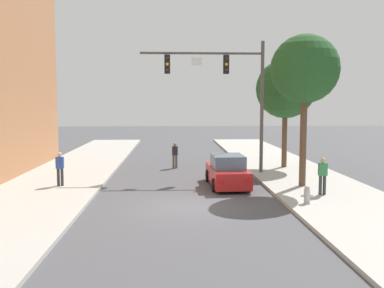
% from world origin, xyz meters
% --- Properties ---
extents(ground_plane, '(120.00, 120.00, 0.00)m').
position_xyz_m(ground_plane, '(0.00, 0.00, 0.00)').
color(ground_plane, '#4C4C51').
extents(sidewalk_left, '(5.00, 60.00, 0.15)m').
position_xyz_m(sidewalk_left, '(-6.50, 0.00, 0.07)').
color(sidewalk_left, '#B2AFA8').
rests_on(sidewalk_left, ground).
extents(sidewalk_right, '(5.00, 60.00, 0.15)m').
position_xyz_m(sidewalk_right, '(6.50, 0.00, 0.07)').
color(sidewalk_right, '#B2AFA8').
rests_on(sidewalk_right, ground).
extents(traffic_signal_mast, '(7.04, 0.38, 7.50)m').
position_xyz_m(traffic_signal_mast, '(2.60, 7.54, 5.36)').
color(traffic_signal_mast, '#514C47').
rests_on(traffic_signal_mast, sidewalk_right).
extents(car_lead_red, '(1.94, 4.29, 1.60)m').
position_xyz_m(car_lead_red, '(2.18, 4.10, 0.72)').
color(car_lead_red, '#B21E1E').
rests_on(car_lead_red, ground).
extents(pedestrian_sidewalk_left_walker, '(0.36, 0.22, 1.64)m').
position_xyz_m(pedestrian_sidewalk_left_walker, '(-6.00, 3.89, 1.06)').
color(pedestrian_sidewalk_left_walker, '#333338').
rests_on(pedestrian_sidewalk_left_walker, sidewalk_left).
extents(pedestrian_crossing_road, '(0.36, 0.22, 1.64)m').
position_xyz_m(pedestrian_crossing_road, '(-0.38, 10.23, 0.91)').
color(pedestrian_crossing_road, brown).
rests_on(pedestrian_crossing_road, ground).
extents(pedestrian_sidewalk_right_walker, '(0.36, 0.22, 1.64)m').
position_xyz_m(pedestrian_sidewalk_right_walker, '(6.00, 1.26, 1.06)').
color(pedestrian_sidewalk_right_walker, '#333338').
rests_on(pedestrian_sidewalk_right_walker, sidewalk_right).
extents(fire_hydrant, '(0.48, 0.24, 0.72)m').
position_xyz_m(fire_hydrant, '(4.83, -0.29, 0.51)').
color(fire_hydrant, '#B2B2B7').
rests_on(fire_hydrant, sidewalk_right).
extents(street_tree_nearest, '(3.26, 3.26, 7.25)m').
position_xyz_m(street_tree_nearest, '(5.76, 3.37, 5.73)').
color(street_tree_nearest, brown).
rests_on(street_tree_nearest, sidewalk_right).
extents(street_tree_second, '(3.65, 3.65, 6.70)m').
position_xyz_m(street_tree_second, '(6.47, 9.52, 5.01)').
color(street_tree_second, brown).
rests_on(street_tree_second, sidewalk_right).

